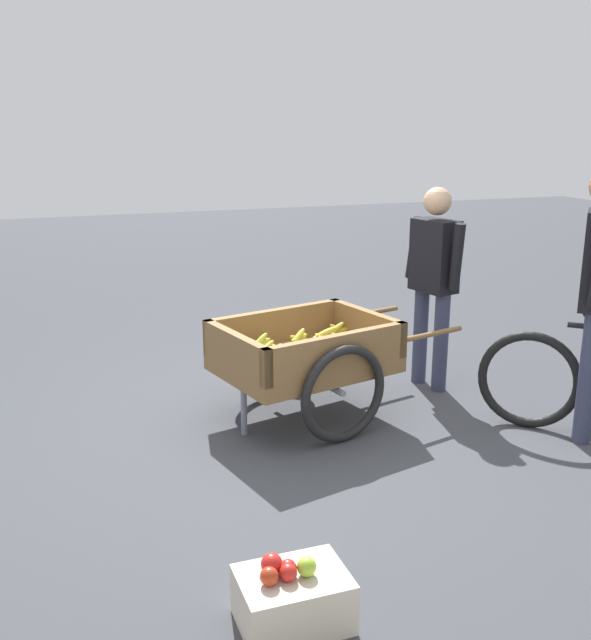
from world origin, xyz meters
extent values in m
plane|color=#3D3F44|center=(0.00, 0.00, 0.00)|extent=(24.00, 24.00, 0.00)
cube|color=olive|center=(-0.20, -0.26, 0.40)|extent=(1.26, 1.04, 0.10)
cube|color=olive|center=(0.31, -0.14, 0.57)|extent=(0.25, 0.79, 0.24)
cube|color=olive|center=(-0.70, -0.38, 0.57)|extent=(0.25, 0.79, 0.24)
cube|color=olive|center=(-0.29, 0.10, 0.57)|extent=(1.08, 0.32, 0.24)
cube|color=olive|center=(-0.11, -0.62, 0.57)|extent=(1.08, 0.32, 0.24)
torus|color=black|center=(-0.30, 0.17, 0.32)|extent=(0.64, 0.21, 0.64)
torus|color=black|center=(-0.09, -0.69, 0.32)|extent=(0.64, 0.21, 0.64)
cylinder|color=gray|center=(-0.20, -0.26, 0.32)|extent=(0.25, 0.86, 0.04)
cylinder|color=olive|center=(-1.08, -0.12, 0.55)|extent=(0.54, 0.16, 0.04)
cylinder|color=olive|center=(-0.92, -0.78, 0.55)|extent=(0.54, 0.16, 0.04)
cylinder|color=gray|center=(0.26, -0.15, 0.18)|extent=(0.04, 0.04, 0.35)
ellipsoid|color=gold|center=(-0.09, -0.03, 0.63)|extent=(0.18, 0.06, 0.14)
ellipsoid|color=gold|center=(-0.08, -0.02, 0.64)|extent=(0.17, 0.14, 0.09)
ellipsoid|color=gold|center=(-0.07, -0.01, 0.65)|extent=(0.18, 0.14, 0.09)
ellipsoid|color=gold|center=(-0.05, 0.00, 0.66)|extent=(0.17, 0.14, 0.15)
ellipsoid|color=gold|center=(0.05, -0.09, 0.53)|extent=(0.18, 0.09, 0.14)
ellipsoid|color=gold|center=(0.06, -0.08, 0.54)|extent=(0.18, 0.13, 0.09)
ellipsoid|color=gold|center=(0.07, -0.07, 0.55)|extent=(0.19, 0.08, 0.09)
ellipsoid|color=gold|center=(0.08, -0.07, 0.56)|extent=(0.18, 0.13, 0.13)
ellipsoid|color=gold|center=(-0.15, -0.16, 0.50)|extent=(0.19, 0.10, 0.12)
ellipsoid|color=gold|center=(-0.14, -0.15, 0.51)|extent=(0.19, 0.08, 0.05)
ellipsoid|color=gold|center=(-0.12, -0.14, 0.52)|extent=(0.17, 0.12, 0.14)
ellipsoid|color=gold|center=(-0.40, -0.06, 0.49)|extent=(0.18, 0.07, 0.13)
ellipsoid|color=gold|center=(-0.38, -0.05, 0.50)|extent=(0.19, 0.10, 0.06)
ellipsoid|color=gold|center=(-0.36, -0.04, 0.51)|extent=(0.18, 0.10, 0.14)
ellipsoid|color=gold|center=(-0.62, -0.06, 0.57)|extent=(0.18, 0.06, 0.14)
ellipsoid|color=gold|center=(-0.61, -0.05, 0.58)|extent=(0.18, 0.13, 0.08)
ellipsoid|color=gold|center=(-0.59, -0.04, 0.59)|extent=(0.19, 0.05, 0.08)
ellipsoid|color=gold|center=(-0.58, -0.03, 0.60)|extent=(0.17, 0.06, 0.15)
ellipsoid|color=gold|center=(0.04, -0.41, 0.50)|extent=(0.18, 0.11, 0.13)
ellipsoid|color=gold|center=(0.05, -0.41, 0.51)|extent=(0.19, 0.07, 0.09)
ellipsoid|color=gold|center=(0.07, -0.40, 0.52)|extent=(0.19, 0.12, 0.08)
ellipsoid|color=gold|center=(0.08, -0.39, 0.53)|extent=(0.17, 0.11, 0.14)
ellipsoid|color=gold|center=(-0.18, -0.04, 0.55)|extent=(0.17, 0.12, 0.15)
ellipsoid|color=gold|center=(-0.17, -0.04, 0.56)|extent=(0.19, 0.08, 0.09)
ellipsoid|color=gold|center=(-0.15, -0.03, 0.57)|extent=(0.18, 0.12, 0.09)
ellipsoid|color=gold|center=(-0.14, -0.02, 0.58)|extent=(0.17, 0.08, 0.15)
ellipsoid|color=gold|center=(-0.26, -0.03, 0.63)|extent=(0.18, 0.08, 0.13)
ellipsoid|color=gold|center=(-0.25, -0.02, 0.64)|extent=(0.18, 0.12, 0.11)
ellipsoid|color=gold|center=(-0.24, -0.02, 0.65)|extent=(0.19, 0.08, 0.04)
ellipsoid|color=gold|center=(-0.23, -0.01, 0.66)|extent=(0.18, 0.13, 0.10)
ellipsoid|color=gold|center=(-0.23, 0.00, 0.67)|extent=(0.19, 0.07, 0.12)
ellipsoid|color=gold|center=(0.10, -0.12, 0.53)|extent=(0.17, 0.14, 0.13)
ellipsoid|color=gold|center=(0.10, -0.12, 0.54)|extent=(0.19, 0.09, 0.10)
ellipsoid|color=gold|center=(0.11, -0.11, 0.55)|extent=(0.18, 0.05, 0.05)
ellipsoid|color=gold|center=(0.12, -0.10, 0.56)|extent=(0.18, 0.14, 0.10)
ellipsoid|color=gold|center=(0.13, -0.09, 0.57)|extent=(0.18, 0.11, 0.14)
ellipsoid|color=gold|center=(-0.57, -0.55, 0.50)|extent=(0.17, 0.05, 0.15)
ellipsoid|color=gold|center=(-0.55, -0.54, 0.51)|extent=(0.18, 0.07, 0.05)
ellipsoid|color=gold|center=(-0.53, -0.53, 0.52)|extent=(0.18, 0.08, 0.13)
cylinder|color=#333851|center=(-1.34, -0.42, 0.37)|extent=(0.11, 0.11, 0.75)
cylinder|color=#333851|center=(-1.29, -0.64, 0.37)|extent=(0.11, 0.11, 0.75)
cube|color=black|center=(-1.32, -0.53, 1.01)|extent=(0.27, 0.38, 0.53)
sphere|color=tan|center=(-1.32, -0.53, 1.41)|extent=(0.20, 0.20, 0.20)
cylinder|color=black|center=(-1.37, -0.32, 1.04)|extent=(0.08, 0.12, 0.48)
cylinder|color=black|center=(-1.26, -0.74, 1.04)|extent=(0.08, 0.17, 0.48)
torus|color=black|center=(-1.53, 0.37, 0.33)|extent=(0.53, 0.49, 0.66)
cylinder|color=#333851|center=(-1.87, 0.53, 0.42)|extent=(0.11, 0.11, 0.85)
cylinder|color=#333851|center=(-1.72, 0.69, 0.42)|extent=(0.11, 0.11, 0.85)
cube|color=beige|center=(0.57, 1.69, 0.11)|extent=(0.44, 0.32, 0.22)
sphere|color=#B23319|center=(0.68, 1.71, 0.26)|extent=(0.07, 0.07, 0.07)
sphere|color=red|center=(0.60, 1.71, 0.26)|extent=(0.07, 0.07, 0.07)
sphere|color=red|center=(0.65, 1.65, 0.26)|extent=(0.09, 0.09, 0.09)
sphere|color=#99BF33|center=(0.52, 1.70, 0.26)|extent=(0.08, 0.08, 0.08)
sphere|color=red|center=(0.59, 1.68, 0.26)|extent=(0.07, 0.07, 0.07)
camera|label=1|loc=(1.41, 4.05, 1.97)|focal=40.62mm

